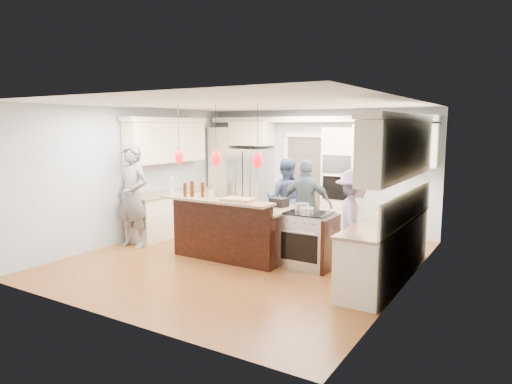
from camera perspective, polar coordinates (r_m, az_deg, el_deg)
ground_plane at (r=8.18m, az=-1.29°, el=-8.30°), size 6.00×6.00×0.00m
room_shell at (r=7.86m, az=-1.33°, el=4.51°), size 5.54×6.04×2.72m
refrigerator at (r=11.00m, az=-0.69°, el=0.77°), size 0.90×0.70×1.80m
oven_column at (r=9.97m, az=10.67°, el=1.31°), size 0.72×0.69×2.30m
back_upper_cabinets at (r=10.63m, az=3.34°, el=4.66°), size 5.30×0.61×2.54m
right_counter_run at (r=7.25m, az=16.55°, el=-2.23°), size 0.64×3.10×2.51m
left_cabinets at (r=10.05m, az=-10.63°, el=0.82°), size 0.64×2.30×2.51m
kitchen_island at (r=8.25m, az=-2.48°, el=-4.68°), size 2.10×1.46×1.12m
island_range at (r=7.65m, az=6.69°, el=-5.98°), size 0.82×0.71×0.92m
pendant_lights at (r=7.59m, az=-5.01°, el=4.24°), size 1.75×0.15×1.03m
person_bar_end at (r=9.08m, az=-15.21°, el=-0.53°), size 0.75×0.51×1.98m
person_far_left at (r=9.36m, az=3.71°, el=-0.93°), size 0.98×0.87×1.68m
person_far_right at (r=8.66m, az=6.32°, el=-1.58°), size 1.05×0.53×1.72m
person_range_side at (r=7.35m, az=12.26°, el=-3.61°), size 1.02×1.25×1.69m
floor_rug at (r=7.87m, az=5.92°, el=-8.98°), size 0.67×0.90×0.01m
water_bottle at (r=8.10m, az=-10.44°, el=0.70°), size 0.09×0.09×0.33m
beer_bottle_a at (r=7.92m, az=-8.01°, el=0.39°), size 0.09×0.09×0.28m
beer_bottle_b at (r=7.96m, az=-8.88°, el=0.28°), size 0.08×0.08×0.24m
beer_bottle_c at (r=7.90m, az=-6.71°, el=0.30°), size 0.08×0.08×0.25m
drink_can at (r=7.78m, az=-6.10°, el=-0.34°), size 0.07×0.07×0.11m
cutting_board at (r=7.47m, az=-2.24°, el=-0.93°), size 0.55×0.42×0.04m
pot_large at (r=7.64m, az=5.75°, el=-1.92°), size 0.23×0.23×0.13m
pot_small at (r=7.36m, az=6.34°, el=-2.39°), size 0.23×0.23×0.11m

